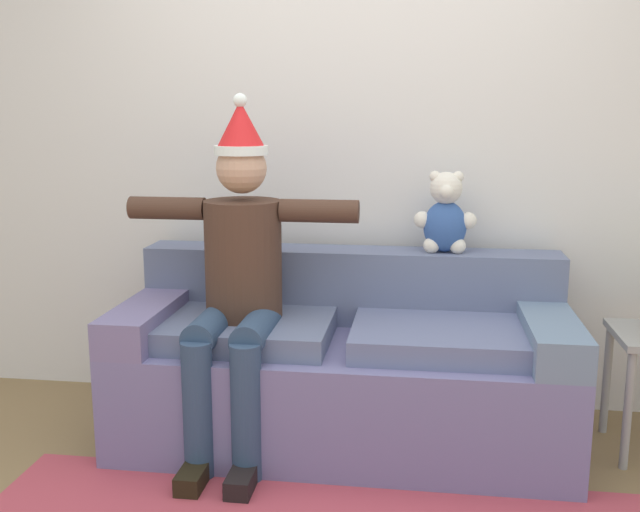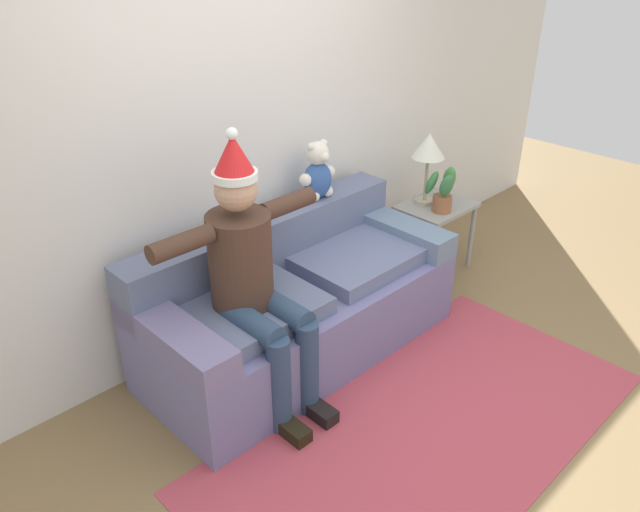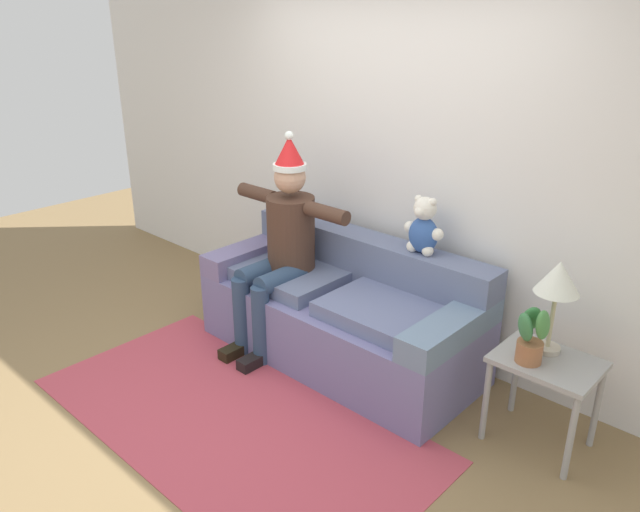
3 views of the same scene
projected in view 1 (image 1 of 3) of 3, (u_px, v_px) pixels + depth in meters
The scene contains 4 objects.
back_wall at pixel (356, 137), 3.64m from camera, with size 7.00×0.10×2.70m, color silver.
couch at pixel (344, 366), 3.33m from camera, with size 1.98×0.86×0.83m.
person_seated at pixel (238, 273), 3.15m from camera, with size 1.02×0.77×1.55m.
teddy_bear at pixel (445, 216), 3.40m from camera, with size 0.29×0.17×0.38m.
Camera 1 is at (0.33, -2.13, 1.48)m, focal length 41.16 mm.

